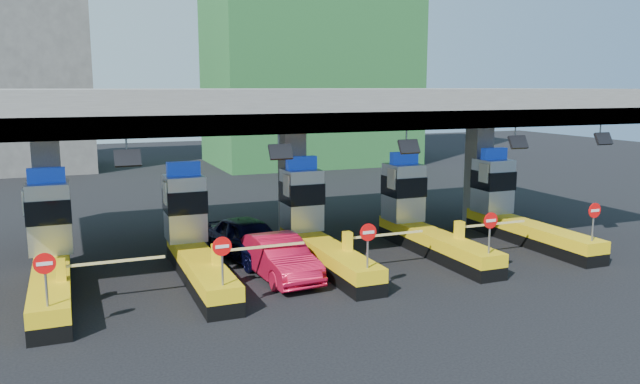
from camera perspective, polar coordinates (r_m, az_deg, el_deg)
name	(u,v)px	position (r m, az deg, el deg)	size (l,w,h in m)	color
ground	(317,262)	(25.73, -0.26, -6.38)	(120.00, 120.00, 0.00)	black
toll_canopy	(293,109)	(27.44, -2.52, 7.60)	(28.00, 12.09, 7.00)	slate
toll_lane_far_left	(50,251)	(23.94, -23.43, -4.95)	(4.43, 8.00, 4.16)	black
toll_lane_left	(193,238)	(24.29, -11.55, -4.14)	(4.43, 8.00, 4.16)	black
toll_lane_center	(315,227)	(25.63, -0.49, -3.22)	(4.43, 8.00, 4.16)	black
toll_lane_right	(420,218)	(27.82, 9.14, -2.32)	(4.43, 8.00, 4.16)	black
toll_lane_far_right	(512,209)	(30.68, 17.16, -1.52)	(4.43, 8.00, 4.16)	black
bg_building_scaffold	(309,10)	(59.31, -1.03, 16.29)	(18.00, 12.00, 28.00)	#1E5926
bg_building_concrete	(0,63)	(59.19, -27.22, 10.41)	(14.00, 10.00, 18.00)	#4C4C49
van	(249,239)	(25.96, -6.48, -4.31)	(2.06, 5.13, 1.75)	black
red_car	(279,257)	(23.46, -3.77, -5.98)	(1.68, 4.81, 1.58)	red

